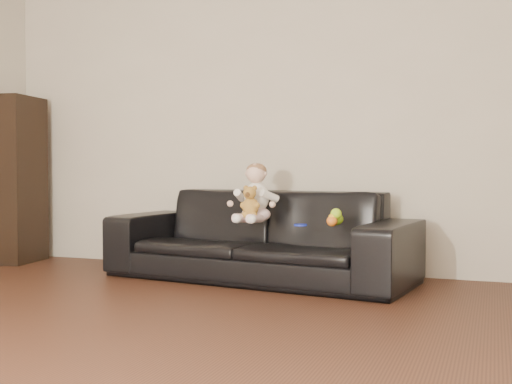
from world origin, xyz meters
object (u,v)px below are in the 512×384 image
at_px(sofa, 259,235).
at_px(teddy_bear, 250,202).
at_px(baby, 255,196).
at_px(toy_green, 336,219).
at_px(toy_blue_disc, 300,225).
at_px(toy_rattle, 332,221).
at_px(cabinet, 15,180).

relative_size(sofa, teddy_bear, 10.27).
bearing_deg(baby, toy_green, 9.14).
relative_size(teddy_bear, toy_blue_disc, 2.49).
distance_m(sofa, toy_rattle, 0.68).
bearing_deg(sofa, toy_green, -6.71).
distance_m(cabinet, baby, 2.36).
height_order(cabinet, toy_blue_disc, cabinet).
xyz_separation_m(cabinet, toy_rattle, (2.95, -0.35, -0.26)).
xyz_separation_m(teddy_bear, toy_green, (0.59, 0.09, -0.11)).
distance_m(teddy_bear, toy_rattle, 0.60).
bearing_deg(toy_rattle, teddy_bear, 179.91).
bearing_deg(toy_blue_disc, toy_green, 29.03).
bearing_deg(toy_rattle, toy_green, 88.53).
bearing_deg(cabinet, sofa, -10.56).
relative_size(cabinet, toy_rattle, 19.72).
bearing_deg(baby, teddy_bear, -72.99).
xyz_separation_m(baby, teddy_bear, (0.01, -0.13, -0.03)).
relative_size(cabinet, toy_blue_disc, 16.52).
xyz_separation_m(toy_green, toy_rattle, (-0.00, -0.10, -0.01)).
height_order(baby, toy_rattle, baby).
distance_m(teddy_bear, toy_blue_disc, 0.40).
relative_size(baby, toy_rattle, 5.81).
bearing_deg(toy_green, teddy_bear, -170.93).
xyz_separation_m(teddy_bear, toy_blue_disc, (0.38, -0.03, -0.15)).
relative_size(toy_rattle, toy_blue_disc, 0.84).
xyz_separation_m(toy_green, toy_blue_disc, (-0.22, -0.12, -0.04)).
bearing_deg(sofa, toy_blue_disc, -27.11).
bearing_deg(toy_blue_disc, teddy_bear, 176.14).
xyz_separation_m(sofa, baby, (0.01, -0.12, 0.29)).
relative_size(teddy_bear, toy_rattle, 2.98).
height_order(baby, toy_blue_disc, baby).
xyz_separation_m(sofa, toy_blue_disc, (0.40, -0.28, 0.11)).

